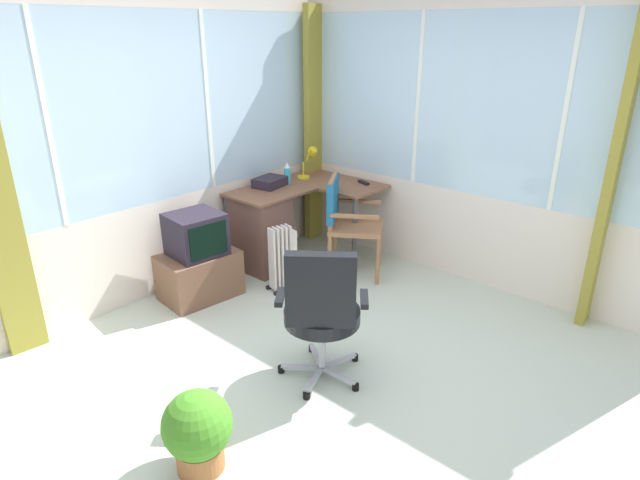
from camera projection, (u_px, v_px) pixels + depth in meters
name	position (u px, v px, depth m)	size (l,w,h in m)	color
ground	(321.00, 384.00, 3.54)	(5.11, 4.85, 0.06)	beige
north_window_panel	(140.00, 153.00, 4.26)	(4.11, 0.07, 2.51)	silver
east_window_panel	(482.00, 146.00, 4.52)	(0.07, 3.85, 2.51)	silver
curtain_corner	(314.00, 128.00, 5.56)	(0.25, 0.07, 2.41)	olive
curtain_east_far	(613.00, 174.00, 3.83)	(0.25, 0.07, 2.41)	olive
desk	(267.00, 227.00, 5.08)	(1.31, 1.03, 0.75)	brown
desk_lamp	(312.00, 158.00, 5.39)	(0.23, 0.20, 0.33)	yellow
tv_remote	(364.00, 182.00, 5.24)	(0.04, 0.15, 0.02)	black
spray_bottle	(287.00, 173.00, 5.21)	(0.06, 0.06, 0.22)	#36B8D7
paper_tray	(270.00, 182.00, 5.13)	(0.30, 0.23, 0.09)	#28202D
wooden_armchair	(343.00, 213.00, 4.88)	(0.66, 0.67, 0.94)	#9D6B45
office_chair	(322.00, 308.00, 3.33)	(0.61, 0.61, 0.97)	#B7B7BF
tv_on_stand	(198.00, 261.00, 4.52)	(0.68, 0.50, 0.76)	brown
space_heater	(283.00, 257.00, 4.67)	(0.29, 0.22, 0.60)	silver
potted_plant	(198.00, 430.00, 2.74)	(0.37, 0.37, 0.47)	#9C5E33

